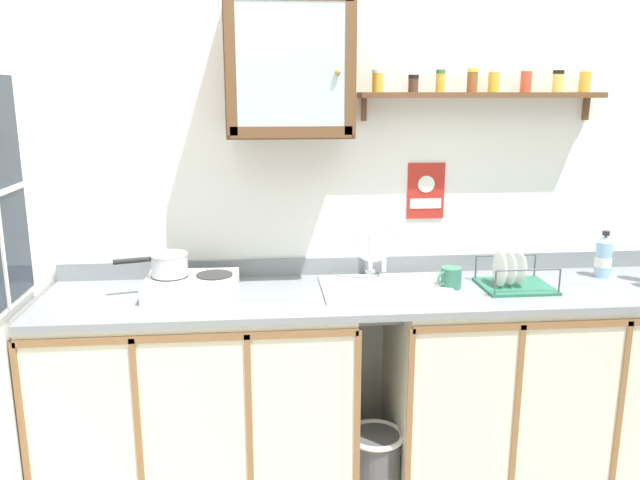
{
  "coord_description": "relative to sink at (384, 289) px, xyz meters",
  "views": [
    {
      "loc": [
        -0.49,
        -2.13,
        1.79
      ],
      "look_at": [
        -0.24,
        0.52,
        1.17
      ],
      "focal_mm": 35.33,
      "sensor_mm": 36.0,
      "label": 1
    }
  ],
  "objects": [
    {
      "name": "back_wall",
      "position": [
        -0.03,
        0.27,
        0.33
      ],
      "size": [
        3.47,
        0.07,
        2.57
      ],
      "color": "white",
      "rests_on": "ground"
    },
    {
      "name": "lower_cabinet_run",
      "position": [
        -0.8,
        -0.04,
        -0.49
      ],
      "size": [
        1.31,
        0.58,
        0.94
      ],
      "color": "black",
      "rests_on": "ground"
    },
    {
      "name": "lower_cabinet_run_right",
      "position": [
        0.72,
        -0.04,
        -0.49
      ],
      "size": [
        1.36,
        0.58,
        0.94
      ],
      "color": "black",
      "rests_on": "ground"
    },
    {
      "name": "countertop",
      "position": [
        -0.03,
        -0.04,
        -0.01
      ],
      "size": [
        2.83,
        0.6,
        0.03
      ],
      "primitive_type": "cube",
      "color": "gray",
      "rests_on": "lower_cabinet_run"
    },
    {
      "name": "backsplash",
      "position": [
        -0.03,
        0.23,
        0.05
      ],
      "size": [
        2.83,
        0.02,
        0.08
      ],
      "primitive_type": "cube",
      "color": "gray",
      "rests_on": "countertop"
    },
    {
      "name": "sink",
      "position": [
        0.0,
        0.0,
        0.0
      ],
      "size": [
        0.56,
        0.43,
        0.4
      ],
      "color": "silver",
      "rests_on": "countertop"
    },
    {
      "name": "hot_plate_stove",
      "position": [
        -0.82,
        -0.01,
        0.04
      ],
      "size": [
        0.39,
        0.3,
        0.08
      ],
      "color": "silver",
      "rests_on": "countertop"
    },
    {
      "name": "saucepan",
      "position": [
        -0.92,
        0.01,
        0.13
      ],
      "size": [
        0.3,
        0.16,
        0.1
      ],
      "color": "silver",
      "rests_on": "hot_plate_stove"
    },
    {
      "name": "bottle_water_blue_2",
      "position": [
        1.03,
        0.07,
        0.1
      ],
      "size": [
        0.07,
        0.07,
        0.22
      ],
      "color": "#8CB7E0",
      "rests_on": "countertop"
    },
    {
      "name": "dish_rack",
      "position": [
        0.56,
        -0.05,
        0.04
      ],
      "size": [
        0.3,
        0.26,
        0.16
      ],
      "color": "#26664C",
      "rests_on": "countertop"
    },
    {
      "name": "mug",
      "position": [
        0.28,
        -0.03,
        0.05
      ],
      "size": [
        0.12,
        0.09,
        0.09
      ],
      "color": "#337259",
      "rests_on": "countertop"
    },
    {
      "name": "wall_cabinet",
      "position": [
        -0.4,
        0.1,
        0.94
      ],
      "size": [
        0.52,
        0.32,
        0.58
      ],
      "color": "brown"
    },
    {
      "name": "spice_shelf",
      "position": [
        0.46,
        0.18,
        0.84
      ],
      "size": [
        1.09,
        0.14,
        0.23
      ],
      "color": "brown"
    },
    {
      "name": "warning_sign",
      "position": [
        0.23,
        0.24,
        0.39
      ],
      "size": [
        0.17,
        0.01,
        0.26
      ],
      "color": "#B2261E"
    },
    {
      "name": "trash_bin",
      "position": [
        -0.06,
        -0.17,
        -0.77
      ],
      "size": [
        0.25,
        0.25,
        0.37
      ],
      "color": "#4C4C51",
      "rests_on": "ground"
    }
  ]
}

